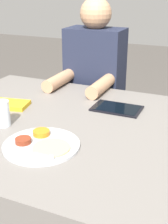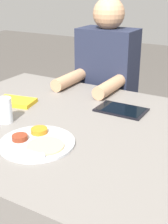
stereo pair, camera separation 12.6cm
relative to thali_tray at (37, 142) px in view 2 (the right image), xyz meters
name	(u,v)px [view 2 (the right image)]	position (x,y,z in m)	size (l,w,h in m)	color
dining_table	(59,193)	(-0.06, 0.22, -0.39)	(1.21, 1.02, 0.77)	slate
thali_tray	(37,142)	(0.00, 0.00, 0.00)	(0.28, 0.28, 0.03)	#B7BABF
red_notebook	(16,102)	(-0.34, 0.28, 0.00)	(0.20, 0.14, 0.02)	silver
tablet_device	(121,110)	(0.14, 0.45, 0.00)	(0.22, 0.14, 0.01)	black
person_diner	(106,106)	(-0.14, 0.87, -0.19)	(0.34, 0.47, 1.24)	black
drinking_glass	(5,110)	(-0.23, 0.09, 0.05)	(0.06, 0.06, 0.11)	silver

